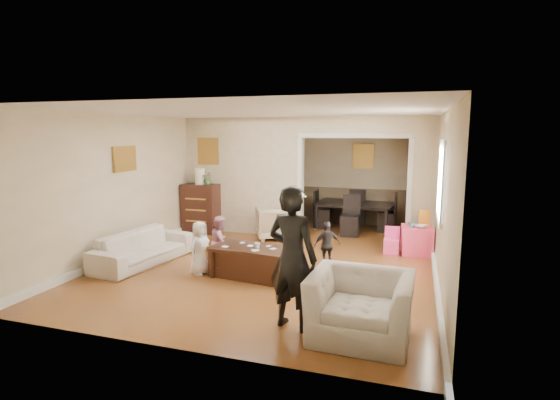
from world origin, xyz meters
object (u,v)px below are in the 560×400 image
(dresser, at_px, (201,208))
(play_table, at_px, (417,240))
(coffee_cup, at_px, (257,245))
(cyan_cup, at_px, (412,225))
(dining_table, at_px, (354,216))
(sofa, at_px, (143,248))
(child_toddler, at_px, (327,245))
(coffee_table, at_px, (253,262))
(child_kneel_b, at_px, (221,242))
(armchair_back, at_px, (274,223))
(armchair_front, at_px, (361,306))
(child_kneel_a, at_px, (200,248))
(table_lamp, at_px, (200,176))
(adult_person, at_px, (292,258))

(dresser, bearing_deg, play_table, -4.67)
(coffee_cup, relative_size, play_table, 0.17)
(cyan_cup, relative_size, dining_table, 0.04)
(sofa, height_order, child_toddler, child_toddler)
(coffee_table, distance_m, child_kneel_b, 0.79)
(armchair_back, distance_m, coffee_cup, 2.59)
(armchair_front, bearing_deg, coffee_table, 142.26)
(armchair_back, height_order, child_kneel_a, child_kneel_a)
(cyan_cup, bearing_deg, armchair_back, 172.27)
(play_table, bearing_deg, dresser, 175.33)
(coffee_table, bearing_deg, table_lamp, 131.74)
(armchair_back, xyz_separation_m, dresser, (-1.79, 0.05, 0.21))
(play_table, bearing_deg, adult_person, -110.29)
(table_lamp, xyz_separation_m, play_table, (4.73, -0.39, -1.03))
(table_lamp, xyz_separation_m, cyan_cup, (4.63, -0.44, -0.72))
(dresser, distance_m, table_lamp, 0.74)
(child_kneel_b, bearing_deg, armchair_front, -137.93)
(armchair_back, bearing_deg, armchair_front, 93.54)
(sofa, height_order, play_table, sofa)
(sofa, relative_size, cyan_cup, 23.86)
(armchair_back, height_order, dining_table, armchair_back)
(sofa, distance_m, cyan_cup, 4.91)
(adult_person, xyz_separation_m, child_kneel_b, (-1.81, 1.87, -0.41))
(armchair_back, xyz_separation_m, table_lamp, (-1.79, 0.05, 0.95))
(armchair_back, relative_size, child_kneel_a, 0.87)
(table_lamp, xyz_separation_m, child_kneel_a, (1.40, -2.67, -0.86))
(armchair_back, distance_m, coffee_table, 2.52)
(play_table, relative_size, child_toddler, 0.68)
(sofa, bearing_deg, dining_table, -32.09)
(dresser, bearing_deg, dining_table, 22.39)
(armchair_back, bearing_deg, sofa, 29.23)
(play_table, bearing_deg, child_toddler, -135.86)
(sofa, bearing_deg, coffee_table, -84.47)
(dresser, height_order, table_lamp, table_lamp)
(coffee_table, relative_size, child_kneel_a, 1.48)
(child_kneel_a, bearing_deg, table_lamp, 45.61)
(armchair_back, bearing_deg, cyan_cup, 145.53)
(armchair_back, bearing_deg, dining_table, -163.93)
(child_kneel_b, bearing_deg, table_lamp, 22.85)
(cyan_cup, xyz_separation_m, adult_person, (-1.27, -3.66, 0.28))
(sofa, bearing_deg, cyan_cup, -58.27)
(table_lamp, height_order, child_kneel_b, table_lamp)
(sofa, xyz_separation_m, play_table, (4.57, 2.07, -0.01))
(armchair_back, relative_size, coffee_table, 0.59)
(coffee_table, distance_m, coffee_cup, 0.31)
(cyan_cup, bearing_deg, play_table, 26.57)
(dresser, bearing_deg, table_lamp, 0.00)
(adult_person, distance_m, child_kneel_b, 2.63)
(dresser, bearing_deg, cyan_cup, -5.39)
(table_lamp, distance_m, coffee_table, 3.54)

